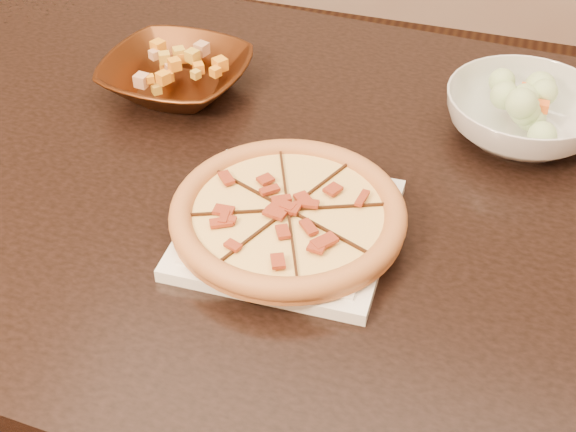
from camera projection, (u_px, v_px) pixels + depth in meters
name	position (u px, v px, depth m)	size (l,w,h in m)	color
dining_table	(253.00, 212.00, 1.22)	(1.58, 1.06, 0.75)	black
plate	(288.00, 227.00, 1.05)	(0.27, 0.27, 0.02)	white
pizza	(288.00, 214.00, 1.03)	(0.31, 0.31, 0.03)	#D47849
bronze_bowl	(176.00, 76.00, 1.30)	(0.23, 0.23, 0.06)	#4D2811
mixed_dish	(173.00, 53.00, 1.27)	(0.10, 0.12, 0.03)	tan
salad_bowl	(523.00, 115.00, 1.20)	(0.24, 0.24, 0.07)	silver
salad	(529.00, 83.00, 1.16)	(0.10, 0.11, 0.04)	#C3ECA1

